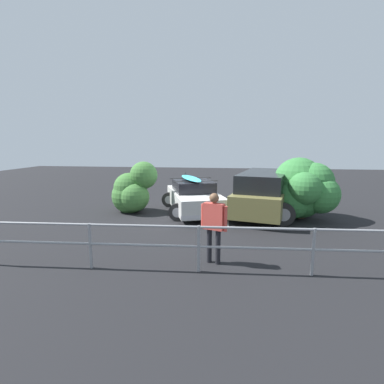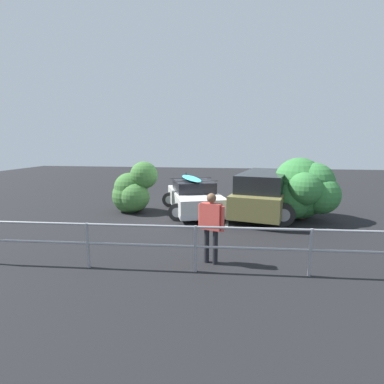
% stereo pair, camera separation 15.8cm
% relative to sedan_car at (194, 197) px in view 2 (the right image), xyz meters
% --- Properties ---
extents(ground_plane, '(44.00, 44.00, 0.02)m').
position_rel_sedan_car_xyz_m(ground_plane, '(-0.18, 0.19, -0.65)').
color(ground_plane, black).
rests_on(ground_plane, ground).
extents(parking_stripe, '(0.12, 4.38, 0.00)m').
position_rel_sedan_car_xyz_m(parking_stripe, '(-1.42, 0.03, -0.63)').
color(parking_stripe, silver).
rests_on(parking_stripe, ground).
extents(sedan_car, '(3.13, 4.39, 1.59)m').
position_rel_sedan_car_xyz_m(sedan_car, '(0.00, 0.00, 0.00)').
color(sedan_car, silver).
rests_on(sedan_car, ground).
extents(suv_car, '(3.22, 5.06, 1.72)m').
position_rel_sedan_car_xyz_m(suv_car, '(-2.83, 0.02, 0.26)').
color(suv_car, brown).
rests_on(suv_car, ground).
extents(person_bystander, '(0.63, 0.35, 1.71)m').
position_rel_sedan_car_xyz_m(person_bystander, '(-1.15, 5.23, 0.39)').
color(person_bystander, black).
rests_on(person_bystander, ground).
extents(railing_fence, '(9.98, 0.61, 1.06)m').
position_rel_sedan_car_xyz_m(railing_fence, '(-0.85, 5.77, 0.09)').
color(railing_fence, gray).
rests_on(railing_fence, ground).
extents(bush_near_left, '(1.94, 1.62, 2.18)m').
position_rel_sedan_car_xyz_m(bush_near_left, '(2.53, 0.31, 0.22)').
color(bush_near_left, brown).
rests_on(bush_near_left, ground).
extents(bush_near_right, '(2.42, 2.46, 2.31)m').
position_rel_sedan_car_xyz_m(bush_near_right, '(-4.21, 0.50, 0.48)').
color(bush_near_right, brown).
rests_on(bush_near_right, ground).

